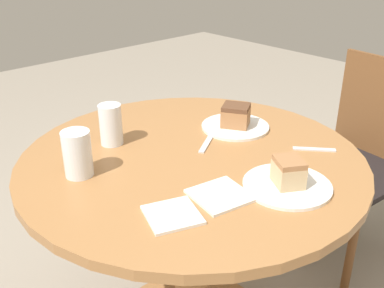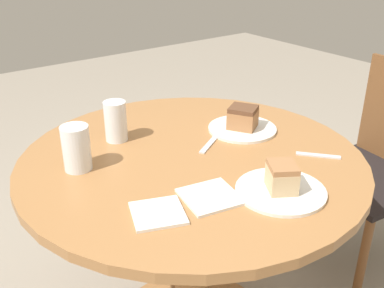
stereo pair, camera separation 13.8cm
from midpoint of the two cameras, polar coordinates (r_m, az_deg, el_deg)
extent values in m
cylinder|color=#9E6B3D|center=(1.61, -2.52, -13.96)|extent=(0.12, 0.12, 0.72)
cylinder|color=#9E6B3D|center=(1.40, -2.81, -2.09)|extent=(1.07, 1.07, 0.03)
cylinder|color=brown|center=(2.18, 8.77, -7.82)|extent=(0.04, 0.04, 0.44)
cylinder|color=brown|center=(1.97, 17.60, -13.07)|extent=(0.04, 0.04, 0.44)
cylinder|color=brown|center=(2.44, 15.50, -4.59)|extent=(0.04, 0.04, 0.44)
cube|color=black|center=(2.08, 17.20, -3.11)|extent=(0.52, 0.50, 0.03)
cube|color=brown|center=(2.15, 21.47, 4.16)|extent=(0.44, 0.07, 0.45)
cylinder|color=silver|center=(1.59, 3.05, 2.17)|extent=(0.24, 0.24, 0.01)
cylinder|color=silver|center=(1.24, 8.88, -5.32)|extent=(0.24, 0.24, 0.01)
cube|color=#9E6B42|center=(1.58, 3.08, 3.35)|extent=(0.12, 0.12, 0.06)
cube|color=brown|center=(1.56, 3.11, 4.64)|extent=(0.12, 0.12, 0.02)
cube|color=tan|center=(1.22, 9.00, -3.91)|extent=(0.11, 0.10, 0.06)
cube|color=#9E6B42|center=(1.20, 9.12, -2.34)|extent=(0.11, 0.10, 0.02)
cylinder|color=silver|center=(1.49, -12.82, 1.44)|extent=(0.06, 0.06, 0.08)
cylinder|color=white|center=(1.48, -12.92, 2.37)|extent=(0.07, 0.07, 0.13)
cylinder|color=silver|center=(1.33, -17.13, -2.42)|extent=(0.07, 0.07, 0.07)
cylinder|color=white|center=(1.32, -17.30, -1.26)|extent=(0.08, 0.08, 0.13)
cube|color=silver|center=(1.19, 0.29, -6.63)|extent=(0.17, 0.17, 0.01)
cube|color=silver|center=(1.49, -0.54, 0.41)|extent=(0.11, 0.17, 0.00)
cube|color=silver|center=(1.46, 12.70, -0.72)|extent=(0.11, 0.10, 0.00)
cube|color=silver|center=(1.12, -6.09, -9.05)|extent=(0.16, 0.16, 0.01)
camera|label=1|loc=(0.07, -92.86, -1.37)|focal=42.00mm
camera|label=2|loc=(0.07, 87.14, 1.37)|focal=42.00mm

